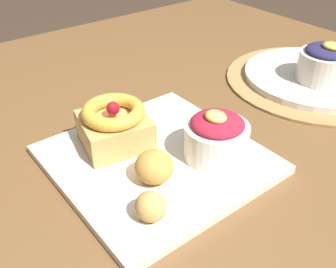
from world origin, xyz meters
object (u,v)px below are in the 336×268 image
Objects in this scene: berry_ramekin at (214,135)px; back_plate at (315,76)px; front_plate at (157,159)px; cake_slice at (114,125)px; back_ramekin at (325,63)px; fritter_middle at (151,207)px; fritter_front at (154,167)px.

back_plate is (-0.06, 0.33, -0.03)m from berry_ramekin.
cake_slice is (-0.06, -0.03, 0.04)m from front_plate.
back_plate is at bearing 145.35° from back_ramekin.
berry_ramekin reaches higher than cake_slice.
berry_ramekin is 2.35× the size of fritter_middle.
back_ramekin reaches higher than front_plate.
fritter_middle reaches higher than back_plate.
back_ramekin is at bearing 88.82° from front_plate.
back_ramekin reaches higher than fritter_front.
fritter_front is 0.43m from back_plate.
back_plate is 0.05m from back_ramekin.
fritter_front is at bearing -85.67° from back_ramekin.
cake_slice is 0.40× the size of back_plate.
front_plate is at bearing -91.18° from back_ramekin.
fritter_front is (0.04, -0.03, 0.03)m from front_plate.
fritter_middle is at bearing -77.34° from back_plate.
fritter_front is 1.33× the size of fritter_middle.
cake_slice is at bearing 178.12° from fritter_front.
fritter_front is at bearing 140.10° from fritter_middle.
back_ramekin is at bearing 80.53° from cake_slice.
fritter_middle is 0.39× the size of back_ramekin.
fritter_front is (0.10, -0.00, -0.01)m from cake_slice.
cake_slice is at bearing -154.43° from front_plate.
back_plate is (-0.02, 0.39, 0.01)m from front_plate.
front_plate is at bearing 140.52° from fritter_front.
fritter_middle is 0.48m from back_plate.
front_plate is at bearing 140.28° from fritter_middle.
fritter_middle reaches higher than front_plate.
cake_slice is 1.24× the size of berry_ramekin.
berry_ramekin is 0.33m from back_plate.
cake_slice is 0.42m from back_plate.
fritter_front is at bearing -82.70° from back_plate.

